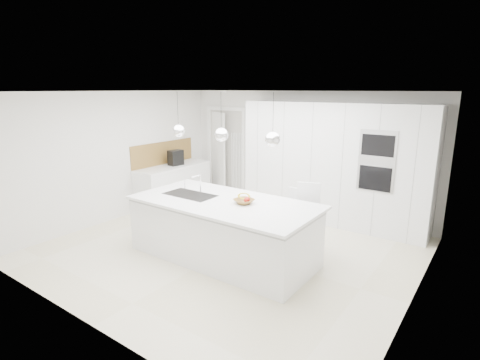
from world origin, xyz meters
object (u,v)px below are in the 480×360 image
Objects in this scene: bar_stool_right at (304,221)px; espresso_machine at (176,158)px; fruit_bowl at (244,201)px; island_base at (223,231)px; bar_stool_left at (292,219)px.

espresso_machine is at bearing 147.52° from bar_stool_right.
bar_stool_right reaches higher than fruit_bowl.
bar_stool_left reaches higher than island_base.
bar_stool_left reaches higher than fruit_bowl.
espresso_machine reaches higher than fruit_bowl.
bar_stool_left is 0.33m from bar_stool_right.
bar_stool_left is at bearing 54.13° from island_base.
bar_stool_right is at bearing 39.32° from island_base.
island_base is 2.88× the size of bar_stool_left.
espresso_machine is 3.33m from bar_stool_left.
espresso_machine is (-2.85, 1.46, 0.13)m from fruit_bowl.
island_base is 1.25m from bar_stool_right.
island_base is 3.05m from espresso_machine.
bar_stool_left is (0.69, 0.95, 0.06)m from island_base.
fruit_bowl is 1.01m from bar_stool_right.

